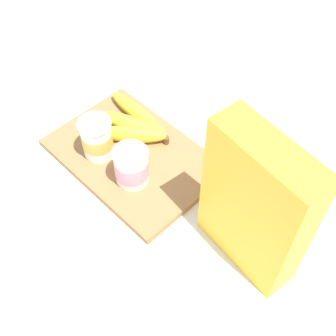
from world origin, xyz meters
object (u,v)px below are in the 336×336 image
at_px(banana_bunch, 135,124).
at_px(cutting_board, 133,157).
at_px(cereal_box, 256,206).
at_px(yogurt_cup_back, 97,139).
at_px(yogurt_cup_front, 131,166).

bearing_deg(banana_bunch, cutting_board, 133.78).
bearing_deg(cereal_box, cutting_board, -172.73).
relative_size(yogurt_cup_back, banana_bunch, 0.46).
xyz_separation_m(cereal_box, banana_bunch, (0.36, -0.05, -0.11)).
distance_m(cereal_box, yogurt_cup_front, 0.28).
xyz_separation_m(cutting_board, yogurt_cup_back, (0.05, 0.05, 0.05)).
bearing_deg(yogurt_cup_back, banana_bunch, -92.08).
relative_size(cutting_board, banana_bunch, 1.77).
height_order(cereal_box, banana_bunch, cereal_box).
bearing_deg(yogurt_cup_front, banana_bunch, -44.15).
xyz_separation_m(cutting_board, yogurt_cup_front, (-0.05, 0.04, 0.05)).
bearing_deg(cutting_board, yogurt_cup_back, 42.48).
relative_size(cutting_board, yogurt_cup_back, 3.82).
distance_m(cereal_box, banana_bunch, 0.38).
xyz_separation_m(cereal_box, yogurt_cup_back, (0.36, 0.05, -0.08)).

